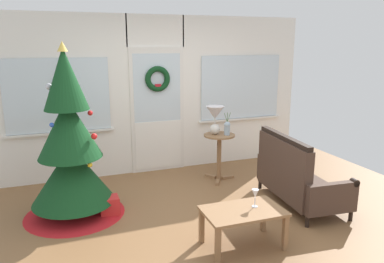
# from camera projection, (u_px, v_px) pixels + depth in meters

# --- Properties ---
(ground_plane) EXTENTS (6.76, 6.76, 0.00)m
(ground_plane) POSITION_uv_depth(u_px,v_px,m) (204.00, 222.00, 4.50)
(ground_plane) COLOR brown
(back_wall_with_door) EXTENTS (5.20, 0.19, 2.55)m
(back_wall_with_door) POSITION_uv_depth(u_px,v_px,m) (157.00, 95.00, 6.10)
(back_wall_with_door) COLOR white
(back_wall_with_door) RESTS_ON ground
(christmas_tree) EXTENTS (1.24, 1.24, 2.14)m
(christmas_tree) POSITION_uv_depth(u_px,v_px,m) (71.00, 153.00, 4.53)
(christmas_tree) COLOR #4C331E
(christmas_tree) RESTS_ON ground
(settee_sofa) EXTENTS (0.82, 1.43, 0.96)m
(settee_sofa) POSITION_uv_depth(u_px,v_px,m) (295.00, 177.00, 4.94)
(settee_sofa) COLOR black
(settee_sofa) RESTS_ON ground
(side_table) EXTENTS (0.50, 0.48, 0.74)m
(side_table) POSITION_uv_depth(u_px,v_px,m) (219.00, 148.00, 5.78)
(side_table) COLOR #8E6642
(side_table) RESTS_ON ground
(table_lamp) EXTENTS (0.28, 0.28, 0.44)m
(table_lamp) POSITION_uv_depth(u_px,v_px,m) (215.00, 116.00, 5.68)
(table_lamp) COLOR silver
(table_lamp) RESTS_ON side_table
(flower_vase) EXTENTS (0.11, 0.10, 0.35)m
(flower_vase) POSITION_uv_depth(u_px,v_px,m) (227.00, 127.00, 5.68)
(flower_vase) COLOR #99ADBC
(flower_vase) RESTS_ON side_table
(coffee_table) EXTENTS (0.85, 0.53, 0.42)m
(coffee_table) POSITION_uv_depth(u_px,v_px,m) (243.00, 215.00, 3.90)
(coffee_table) COLOR #8E6642
(coffee_table) RESTS_ON ground
(wine_glass) EXTENTS (0.08, 0.08, 0.20)m
(wine_glass) POSITION_uv_depth(u_px,v_px,m) (255.00, 194.00, 3.92)
(wine_glass) COLOR silver
(wine_glass) RESTS_ON coffee_table
(gift_box) EXTENTS (0.24, 0.21, 0.24)m
(gift_box) POSITION_uv_depth(u_px,v_px,m) (109.00, 206.00, 4.67)
(gift_box) COLOR red
(gift_box) RESTS_ON ground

